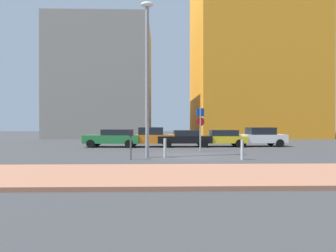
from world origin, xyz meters
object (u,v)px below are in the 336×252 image
at_px(parked_car_yellow, 221,138).
at_px(traffic_bollard_near, 165,148).
at_px(parking_sign_post, 200,124).
at_px(parked_car_black, 185,138).
at_px(parking_meter, 131,141).
at_px(parked_car_white, 258,137).
at_px(traffic_bollard_mid, 242,150).
at_px(parked_car_green, 114,138).
at_px(parked_car_orange, 150,137).
at_px(street_lamp, 147,68).

height_order(parked_car_yellow, traffic_bollard_near, parked_car_yellow).
xyz_separation_m(parking_sign_post, traffic_bollard_near, (-2.46, -3.60, -1.33)).
distance_m(parked_car_black, traffic_bollard_near, 7.77).
bearing_deg(parking_meter, parked_car_black, 67.47).
distance_m(parked_car_white, traffic_bollard_mid, 9.73).
relative_size(parked_car_green, traffic_bollard_near, 4.32).
distance_m(parked_car_black, parked_car_yellow, 3.01).
relative_size(parked_car_black, traffic_bollard_near, 4.13).
height_order(parked_car_green, parked_car_black, parked_car_green).
xyz_separation_m(parked_car_orange, parked_car_yellow, (5.83, 0.11, -0.08)).
height_order(parked_car_black, parking_meter, parking_meter).
bearing_deg(parked_car_black, traffic_bollard_near, -102.81).
bearing_deg(parked_car_black, parked_car_yellow, 3.06).
bearing_deg(parked_car_black, parking_sign_post, -79.56).
relative_size(parked_car_green, parked_car_black, 1.04).
height_order(parked_car_yellow, traffic_bollard_mid, parked_car_yellow).
bearing_deg(traffic_bollard_mid, street_lamp, 166.83).
xyz_separation_m(parked_car_green, parked_car_white, (11.93, 0.39, 0.04)).
relative_size(parked_car_orange, parked_car_yellow, 0.99).
relative_size(parked_car_green, traffic_bollard_mid, 4.42).
xyz_separation_m(parked_car_black, parked_car_yellow, (3.01, 0.16, 0.02)).
height_order(parked_car_green, parked_car_yellow, parked_car_green).
distance_m(parked_car_white, traffic_bollard_near, 11.16).
height_order(parked_car_white, street_lamp, street_lamp).
height_order(parked_car_orange, parking_sign_post, parking_sign_post).
height_order(parking_meter, traffic_bollard_near, parking_meter).
xyz_separation_m(parked_car_white, traffic_bollard_near, (-7.87, -7.91, -0.27)).
relative_size(parked_car_black, street_lamp, 0.51).
relative_size(parked_car_orange, traffic_bollard_mid, 3.99).
bearing_deg(parked_car_white, traffic_bollard_mid, -113.40).
xyz_separation_m(parked_car_orange, parked_car_black, (2.82, -0.05, -0.09)).
height_order(parked_car_white, traffic_bollard_mid, parked_car_white).
height_order(parking_sign_post, street_lamp, street_lamp).
height_order(parked_car_orange, traffic_bollard_near, parked_car_orange).
height_order(parked_car_green, parking_sign_post, parking_sign_post).
distance_m(parked_car_black, traffic_bollard_mid, 8.89).
distance_m(parking_meter, traffic_bollard_near, 2.05).
distance_m(parked_car_orange, parked_car_white, 8.97).
height_order(parked_car_green, traffic_bollard_mid, parked_car_green).
relative_size(parked_car_orange, parking_meter, 2.74).
xyz_separation_m(street_lamp, traffic_bollard_near, (0.99, -0.16, -4.44)).
bearing_deg(parked_car_orange, parked_car_yellow, 1.11).
distance_m(street_lamp, traffic_bollard_near, 4.55).
bearing_deg(parking_sign_post, parked_car_black, 100.44).
bearing_deg(parking_sign_post, traffic_bollard_mid, -71.41).
bearing_deg(parking_meter, parked_car_orange, 85.37).
relative_size(parked_car_green, parked_car_yellow, 1.09).
xyz_separation_m(parked_car_green, parking_sign_post, (6.52, -3.92, 1.10)).
distance_m(parked_car_orange, street_lamp, 8.55).
height_order(parking_sign_post, traffic_bollard_mid, parking_sign_post).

